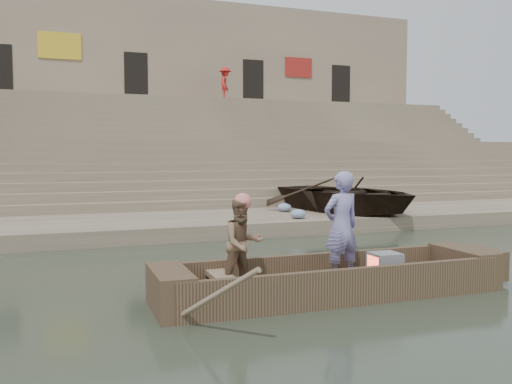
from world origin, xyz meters
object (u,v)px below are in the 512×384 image
beached_rowboat (346,194)px  pedestrian (225,84)px  rowing_man (243,244)px  television (384,265)px  standing_man (341,226)px  main_rowboat (332,289)px

beached_rowboat → pedestrian: 15.28m
rowing_man → television: rowing_man is taller
standing_man → pedestrian: 22.91m
rowing_man → television: bearing=-11.3°
main_rowboat → rowing_man: rowing_man is taller
main_rowboat → television: (0.96, 0.00, 0.31)m
main_rowboat → rowing_man: (-1.46, 0.05, 0.79)m
rowing_man → pedestrian: (6.27, 21.83, 5.24)m
beached_rowboat → standing_man: bearing=-135.2°
television → rowing_man: bearing=178.9°
main_rowboat → rowing_man: bearing=178.2°
standing_man → television: bearing=170.5°
main_rowboat → beached_rowboat: bearing=59.1°
rowing_man → beached_rowboat: rowing_man is taller
standing_man → television: size_ratio=3.77×
rowing_man → television: (2.42, -0.05, -0.48)m
standing_man → beached_rowboat: standing_man is taller
standing_man → beached_rowboat: size_ratio=0.33×
television → beached_rowboat: (3.53, 7.51, 0.53)m
rowing_man → standing_man: bearing=-10.9°
main_rowboat → rowing_man: 1.66m
main_rowboat → standing_man: size_ratio=2.88×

